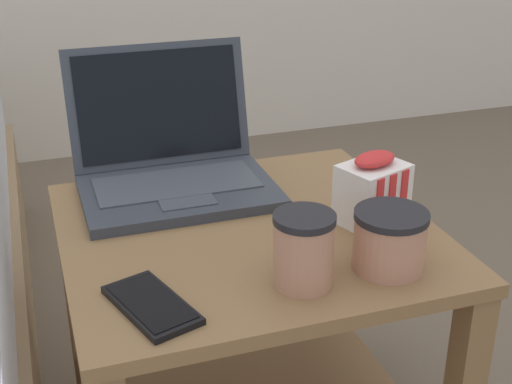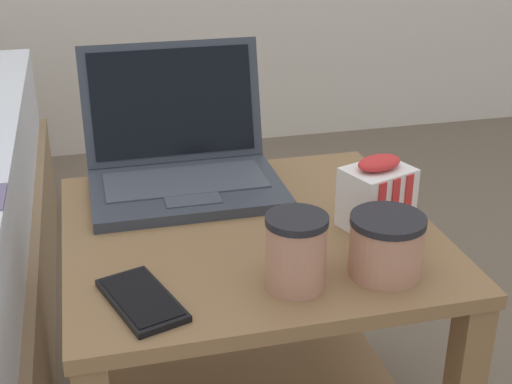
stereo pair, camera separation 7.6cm
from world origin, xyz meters
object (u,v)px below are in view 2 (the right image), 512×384
(snack_bag, at_px, (377,195))
(cell_phone, at_px, (142,300))
(mug_front_left, at_px, (296,247))
(mug_front_right, at_px, (386,241))
(laptop, at_px, (182,160))

(snack_bag, bearing_deg, cell_phone, -160.87)
(mug_front_left, bearing_deg, mug_front_right, 0.19)
(mug_front_right, distance_m, cell_phone, 0.34)
(cell_phone, bearing_deg, laptop, 73.15)
(laptop, distance_m, snack_bag, 0.35)
(mug_front_left, distance_m, snack_bag, 0.22)
(mug_front_right, bearing_deg, cell_phone, 179.45)
(laptop, height_order, snack_bag, laptop)
(mug_front_left, relative_size, cell_phone, 0.78)
(laptop, distance_m, mug_front_left, 0.38)
(mug_front_left, distance_m, cell_phone, 0.21)
(mug_front_left, xyz_separation_m, snack_bag, (0.17, 0.13, -0.00))
(laptop, relative_size, cell_phone, 2.03)
(laptop, relative_size, mug_front_right, 2.35)
(mug_front_right, height_order, snack_bag, snack_bag)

